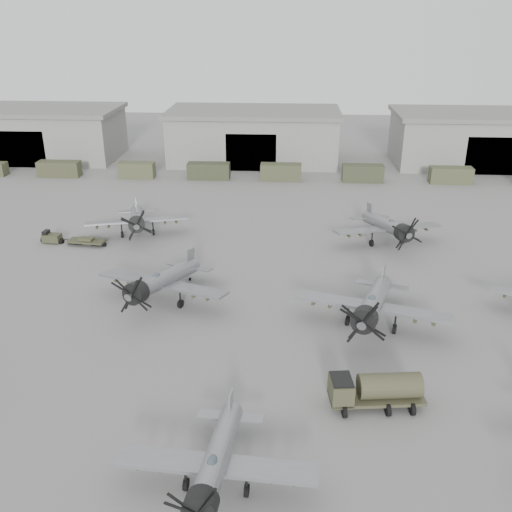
{
  "coord_description": "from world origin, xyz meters",
  "views": [
    {
      "loc": [
        6.4,
        -35.29,
        24.35
      ],
      "look_at": [
        3.31,
        14.75,
        2.5
      ],
      "focal_mm": 40.0,
      "sensor_mm": 36.0,
      "label": 1
    }
  ],
  "objects": [
    {
      "name": "aircraft_far_1",
      "position": [
        17.43,
        24.45,
        2.21
      ],
      "size": [
        12.16,
        10.95,
        4.85
      ],
      "rotation": [
        0.0,
        0.0,
        0.28
      ],
      "color": "gray",
      "rests_on": "ground"
    },
    {
      "name": "aircraft_far_0",
      "position": [
        -11.09,
        25.36,
        2.15
      ],
      "size": [
        11.85,
        10.67,
        4.72
      ],
      "rotation": [
        0.0,
        0.0,
        0.26
      ],
      "color": "gray",
      "rests_on": "ground"
    },
    {
      "name": "aircraft_near_1",
      "position": [
        2.77,
        -12.12,
        2.04
      ],
      "size": [
        11.22,
        10.1,
        4.48
      ],
      "rotation": [
        0.0,
        0.0,
        -0.07
      ],
      "color": "gray",
      "rests_on": "ground"
    },
    {
      "name": "aircraft_mid_1",
      "position": [
        -4.81,
        9.19,
        2.24
      ],
      "size": [
        12.25,
        11.04,
        4.93
      ],
      "rotation": [
        0.0,
        0.0,
        -0.34
      ],
      "color": "gray",
      "rests_on": "ground"
    },
    {
      "name": "fuel_tanker",
      "position": [
        12.37,
        -3.99,
        1.38
      ],
      "size": [
        6.45,
        3.39,
        2.41
      ],
      "rotation": [
        0.0,
        0.0,
        0.12
      ],
      "color": "#403F2A",
      "rests_on": "ground"
    },
    {
      "name": "hangar_right",
      "position": [
        38.0,
        61.96,
        4.37
      ],
      "size": [
        29.0,
        14.8,
        8.7
      ],
      "color": "gray",
      "rests_on": "ground"
    },
    {
      "name": "aircraft_mid_2",
      "position": [
        13.3,
        5.9,
        2.33
      ],
      "size": [
        12.82,
        11.54,
        5.12
      ],
      "rotation": [
        0.0,
        0.0,
        -0.29
      ],
      "color": "gray",
      "rests_on": "ground"
    },
    {
      "name": "support_truck_6",
      "position": [
        30.59,
        50.0,
        1.22
      ],
      "size": [
        6.28,
        2.2,
        2.45
      ],
      "primitive_type": "cube",
      "color": "#44472E",
      "rests_on": "ground"
    },
    {
      "name": "ground",
      "position": [
        0.0,
        0.0,
        0.0
      ],
      "size": [
        220.0,
        220.0,
        0.0
      ],
      "primitive_type": "plane",
      "color": "slate",
      "rests_on": "ground"
    },
    {
      "name": "support_truck_5",
      "position": [
        17.41,
        50.0,
        1.3
      ],
      "size": [
        6.18,
        2.2,
        2.59
      ],
      "primitive_type": "cube",
      "color": "#363B27",
      "rests_on": "ground"
    },
    {
      "name": "support_truck_3",
      "position": [
        -6.2,
        50.0,
        1.26
      ],
      "size": [
        6.51,
        2.2,
        2.52
      ],
      "primitive_type": "cube",
      "color": "#353925",
      "rests_on": "ground"
    },
    {
      "name": "support_truck_2",
      "position": [
        -17.48,
        50.0,
        1.22
      ],
      "size": [
        5.54,
        2.2,
        2.44
      ],
      "primitive_type": "cube",
      "color": "#474B31",
      "rests_on": "ground"
    },
    {
      "name": "support_truck_4",
      "position": [
        4.96,
        50.0,
        1.27
      ],
      "size": [
        6.23,
        2.2,
        2.55
      ],
      "primitive_type": "cube",
      "color": "#41442D",
      "rests_on": "ground"
    },
    {
      "name": "tug_trailer",
      "position": [
        -18.69,
        22.67,
        0.54
      ],
      "size": [
        7.3,
        2.17,
        1.45
      ],
      "rotation": [
        0.0,
        0.0,
        -0.11
      ],
      "color": "#3A3A26",
      "rests_on": "ground"
    },
    {
      "name": "hangar_left",
      "position": [
        -38.0,
        61.96,
        4.37
      ],
      "size": [
        29.0,
        14.8,
        8.7
      ],
      "color": "gray",
      "rests_on": "ground"
    },
    {
      "name": "support_truck_1",
      "position": [
        -29.81,
        50.0,
        1.21
      ],
      "size": [
        6.55,
        2.2,
        2.42
      ],
      "primitive_type": "cube",
      "color": "#3F4029",
      "rests_on": "ground"
    },
    {
      "name": "hangar_center",
      "position": [
        0.0,
        61.96,
        4.37
      ],
      "size": [
        29.0,
        14.8,
        8.7
      ],
      "color": "gray",
      "rests_on": "ground"
    }
  ]
}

